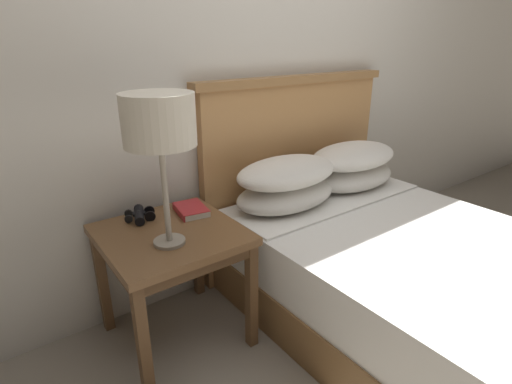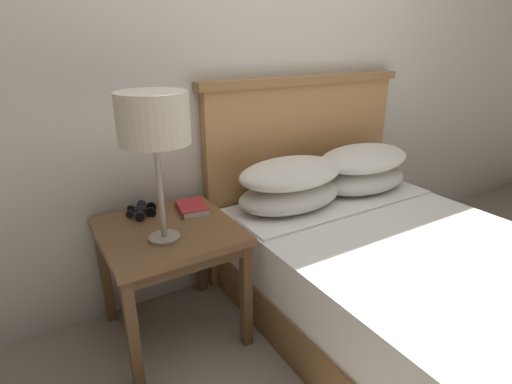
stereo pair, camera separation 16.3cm
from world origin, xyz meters
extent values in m
plane|color=gray|center=(0.00, 0.00, 0.00)|extent=(20.00, 20.00, 0.00)
cube|color=beige|center=(0.00, 0.90, 1.30)|extent=(8.00, 0.06, 2.60)
cube|color=brown|center=(-0.62, 0.55, 0.55)|extent=(0.58, 0.58, 0.04)
cube|color=brown|center=(-0.62, 0.55, 0.50)|extent=(0.55, 0.55, 0.05)
cube|color=brown|center=(-0.88, 0.30, 0.26)|extent=(0.04, 0.04, 0.53)
cube|color=brown|center=(-0.37, 0.30, 0.26)|extent=(0.04, 0.04, 0.53)
cube|color=brown|center=(-0.88, 0.81, 0.26)|extent=(0.04, 0.04, 0.53)
cube|color=brown|center=(-0.37, 0.81, 0.26)|extent=(0.04, 0.04, 0.53)
cube|color=brown|center=(0.34, -0.10, 0.11)|extent=(1.23, 1.80, 0.23)
cube|color=white|center=(0.34, -0.10, 0.36)|extent=(1.20, 1.76, 0.26)
cube|color=white|center=(0.34, 0.48, 0.50)|extent=(1.18, 0.28, 0.01)
cube|color=#AD7A47|center=(0.34, 0.83, 0.56)|extent=(1.29, 0.06, 1.11)
cube|color=olive|center=(0.34, 0.83, 1.13)|extent=(1.35, 0.10, 0.04)
ellipsoid|color=silver|center=(0.07, 0.59, 0.56)|extent=(0.60, 0.36, 0.15)
ellipsoid|color=silver|center=(0.60, 0.59, 0.56)|extent=(0.60, 0.36, 0.15)
ellipsoid|color=silver|center=(0.07, 0.59, 0.69)|extent=(0.60, 0.36, 0.15)
ellipsoid|color=silver|center=(0.60, 0.59, 0.69)|extent=(0.60, 0.36, 0.15)
cylinder|color=gray|center=(-0.67, 0.46, 0.57)|extent=(0.13, 0.13, 0.01)
cylinder|color=gray|center=(-0.67, 0.46, 0.78)|extent=(0.02, 0.02, 0.40)
cylinder|color=beige|center=(-0.67, 0.46, 1.08)|extent=(0.27, 0.27, 0.19)
cube|color=silver|center=(-0.45, 0.68, 0.58)|extent=(0.15, 0.20, 0.03)
cube|color=#B2282D|center=(-0.45, 0.68, 0.60)|extent=(0.16, 0.20, 0.00)
cube|color=#B2282D|center=(-0.51, 0.69, 0.58)|extent=(0.03, 0.18, 0.03)
cylinder|color=black|center=(-0.69, 0.72, 0.59)|extent=(0.07, 0.10, 0.04)
cylinder|color=black|center=(-0.65, 0.71, 0.59)|extent=(0.05, 0.03, 0.05)
cylinder|color=black|center=(-0.74, 0.74, 0.59)|extent=(0.04, 0.02, 0.04)
cylinder|color=black|center=(-0.67, 0.78, 0.59)|extent=(0.07, 0.10, 0.04)
cylinder|color=black|center=(-0.63, 0.77, 0.59)|extent=(0.05, 0.03, 0.05)
cylinder|color=black|center=(-0.72, 0.80, 0.59)|extent=(0.04, 0.02, 0.04)
cube|color=black|center=(-0.68, 0.75, 0.60)|extent=(0.07, 0.05, 0.01)
cylinder|color=black|center=(-0.68, 0.75, 0.60)|extent=(0.02, 0.02, 0.02)
camera|label=1|loc=(-1.24, -0.93, 1.36)|focal=28.00mm
camera|label=2|loc=(-1.11, -1.02, 1.36)|focal=28.00mm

